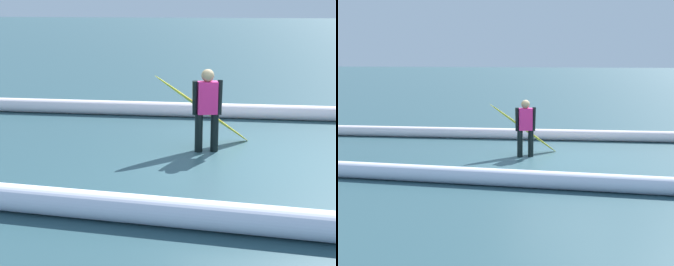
# 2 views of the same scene
# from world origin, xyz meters

# --- Properties ---
(ground_plane) EXTENTS (194.47, 194.47, 0.00)m
(ground_plane) POSITION_xyz_m (0.00, 0.00, 0.00)
(ground_plane) COLOR #294A53
(surfer) EXTENTS (0.51, 0.31, 1.46)m
(surfer) POSITION_xyz_m (0.88, -0.14, 0.82)
(surfer) COLOR black
(surfer) RESTS_ON ground_plane
(surfboard) EXTENTS (1.77, 1.26, 1.40)m
(surfboard) POSITION_xyz_m (0.96, -0.45, 0.68)
(surfboard) COLOR yellow
(surfboard) RESTS_ON ground_plane
(wave_crest_foreground) EXTENTS (23.70, 1.23, 0.34)m
(wave_crest_foreground) POSITION_xyz_m (1.64, -2.78, 0.17)
(wave_crest_foreground) COLOR white
(wave_crest_foreground) RESTS_ON ground_plane
(wave_crest_midground) EXTENTS (25.98, 1.54, 0.35)m
(wave_crest_midground) POSITION_xyz_m (-1.44, 3.00, 0.17)
(wave_crest_midground) COLOR white
(wave_crest_midground) RESTS_ON ground_plane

